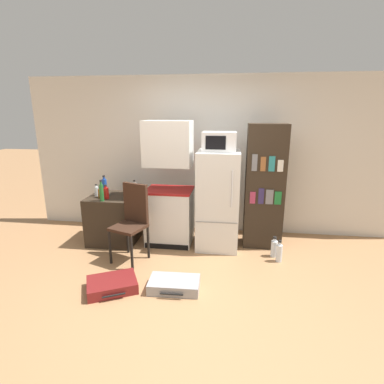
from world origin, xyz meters
The scene contains 18 objects.
ground_plane centered at (0.00, 0.00, 0.00)m, with size 24.00×24.00×0.00m, color #A3754C.
wall_back centered at (0.20, 2.00, 1.28)m, with size 6.40×0.10×2.56m.
side_table centered at (-1.36, 1.26, 0.37)m, with size 0.71×0.69×0.74m.
kitchen_hutch centered at (-0.49, 1.33, 0.87)m, with size 0.70×0.56×1.88m.
refrigerator centered at (0.26, 1.29, 0.73)m, with size 0.61×0.65×1.46m.
microwave centered at (0.26, 1.28, 1.59)m, with size 0.47×0.36×0.27m.
bookshelf centered at (0.94, 1.42, 0.92)m, with size 0.56×0.37×1.84m.
bottle_blue_soda centered at (-1.54, 1.38, 0.86)m, with size 0.08×0.08×0.29m.
bottle_ketchup_red centered at (-1.40, 1.10, 0.83)m, with size 0.08×0.08×0.21m.
bottle_amber_beer centered at (-1.51, 1.14, 0.81)m, with size 0.07×0.07×0.17m.
bottle_clear_short centered at (-1.60, 1.22, 0.82)m, with size 0.06×0.06×0.18m.
bottle_milk_white centered at (-1.10, 1.51, 0.82)m, with size 0.07×0.07×0.20m.
bottle_green_tall centered at (-1.41, 0.98, 0.87)m, with size 0.06×0.06×0.31m.
chair centered at (-0.87, 0.73, 0.62)m, with size 0.51×0.51×1.06m.
suitcase_large_flat centered at (-0.16, 0.03, 0.06)m, with size 0.59×0.39×0.12m.
suitcase_small_flat centered at (-0.88, -0.07, 0.06)m, with size 0.67×0.61×0.13m.
water_bottle_front centered at (1.08, 1.03, 0.13)m, with size 0.09×0.09×0.30m.
water_bottle_middle centered at (1.13, 0.89, 0.13)m, with size 0.08×0.08×0.31m.
Camera 1 is at (0.46, -2.97, 2.00)m, focal length 28.00 mm.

